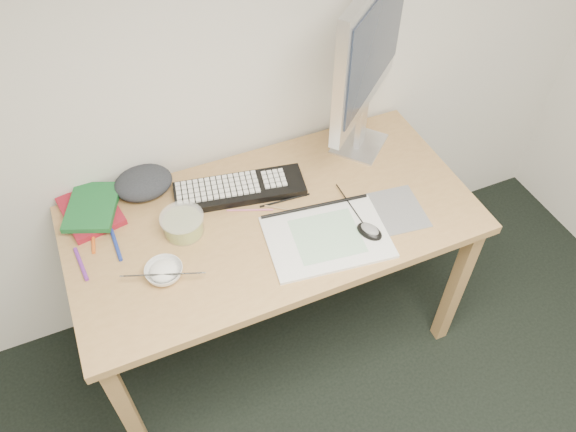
% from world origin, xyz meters
% --- Properties ---
extents(desk, '(1.40, 0.70, 0.75)m').
position_xyz_m(desk, '(0.20, 1.43, 0.67)').
color(desk, tan).
rests_on(desk, ground).
extents(mousepad, '(0.25, 0.23, 0.00)m').
position_xyz_m(mousepad, '(0.58, 1.29, 0.75)').
color(mousepad, slate).
rests_on(mousepad, desk).
extents(sketchpad, '(0.43, 0.33, 0.01)m').
position_xyz_m(sketchpad, '(0.33, 1.27, 0.76)').
color(sketchpad, white).
rests_on(sketchpad, desk).
extents(keyboard, '(0.48, 0.23, 0.03)m').
position_xyz_m(keyboard, '(0.14, 1.59, 0.76)').
color(keyboard, black).
rests_on(keyboard, desk).
extents(monitor, '(0.46, 0.40, 0.66)m').
position_xyz_m(monitor, '(0.65, 1.65, 1.16)').
color(monitor, silver).
rests_on(monitor, desk).
extents(mouse, '(0.09, 0.11, 0.03)m').
position_xyz_m(mouse, '(0.47, 1.23, 0.78)').
color(mouse, black).
rests_on(mouse, sketchpad).
extents(rice_bowl, '(0.14, 0.14, 0.04)m').
position_xyz_m(rice_bowl, '(-0.21, 1.33, 0.77)').
color(rice_bowl, silver).
rests_on(rice_bowl, desk).
extents(chopsticks, '(0.24, 0.10, 0.02)m').
position_xyz_m(chopsticks, '(-0.21, 1.31, 0.79)').
color(chopsticks, silver).
rests_on(chopsticks, rice_bowl).
extents(fruit_tub, '(0.18, 0.18, 0.07)m').
position_xyz_m(fruit_tub, '(-0.10, 1.49, 0.79)').
color(fruit_tub, gold).
rests_on(fruit_tub, desk).
extents(book_red, '(0.21, 0.26, 0.02)m').
position_xyz_m(book_red, '(-0.37, 1.69, 0.76)').
color(book_red, maroon).
rests_on(book_red, desk).
extents(book_green, '(0.23, 0.27, 0.02)m').
position_xyz_m(book_green, '(-0.36, 1.69, 0.78)').
color(book_green, '#175E2A').
rests_on(book_green, book_red).
extents(cloth_lump, '(0.18, 0.16, 0.07)m').
position_xyz_m(cloth_lump, '(-0.17, 1.73, 0.79)').
color(cloth_lump, '#2A2D32').
rests_on(cloth_lump, desk).
extents(pencil_pink, '(0.15, 0.07, 0.01)m').
position_xyz_m(pencil_pink, '(0.14, 1.49, 0.75)').
color(pencil_pink, '#CD6690').
rests_on(pencil_pink, desk).
extents(pencil_tan, '(0.15, 0.11, 0.01)m').
position_xyz_m(pencil_tan, '(0.27, 1.43, 0.75)').
color(pencil_tan, '#A28055').
rests_on(pencil_tan, desk).
extents(pencil_black, '(0.19, 0.02, 0.01)m').
position_xyz_m(pencil_black, '(0.27, 1.48, 0.75)').
color(pencil_black, black).
rests_on(pencil_black, desk).
extents(marker_blue, '(0.02, 0.14, 0.01)m').
position_xyz_m(marker_blue, '(-0.32, 1.51, 0.76)').
color(marker_blue, navy).
rests_on(marker_blue, desk).
extents(marker_orange, '(0.03, 0.13, 0.01)m').
position_xyz_m(marker_orange, '(-0.39, 1.57, 0.76)').
color(marker_orange, orange).
rests_on(marker_orange, desk).
extents(marker_purple, '(0.03, 0.14, 0.01)m').
position_xyz_m(marker_purple, '(-0.44, 1.48, 0.76)').
color(marker_purple, '#6D2999').
rests_on(marker_purple, desk).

